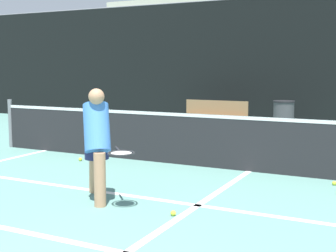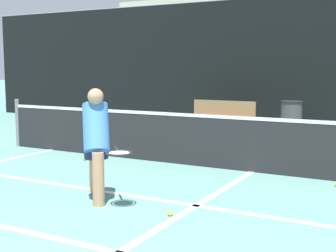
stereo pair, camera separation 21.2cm
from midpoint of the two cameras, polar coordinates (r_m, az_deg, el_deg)
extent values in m
cube|color=white|center=(6.14, 4.44, -9.65)|extent=(8.25, 0.10, 0.01)
cube|color=white|center=(6.35, 5.34, -9.09)|extent=(0.10, 4.00, 0.01)
cylinder|color=slate|center=(11.03, -17.34, 0.38)|extent=(0.09, 0.09, 1.07)
cube|color=#232326|center=(8.08, 11.00, -2.24)|extent=(11.00, 0.02, 0.95)
cube|color=white|center=(8.02, 11.08, 0.90)|extent=(11.00, 0.03, 0.06)
cube|color=black|center=(13.43, 18.49, 7.15)|extent=(24.00, 0.06, 3.72)
cylinder|color=tan|center=(6.09, -7.49, -6.44)|extent=(0.15, 0.15, 0.70)
cylinder|color=tan|center=(6.68, -8.02, -4.79)|extent=(0.34, 0.35, 0.81)
cylinder|color=#1E234C|center=(6.34, -7.82, -2.98)|extent=(0.32, 0.32, 0.21)
cylinder|color=#3F7ACC|center=(6.23, -7.82, -0.18)|extent=(0.51, 0.51, 0.77)
sphere|color=tan|center=(6.15, -7.85, 3.60)|extent=(0.21, 0.21, 0.21)
cylinder|color=#262628|center=(6.16, -5.34, -2.77)|extent=(0.22, 0.24, 0.03)
torus|color=#262628|center=(5.86, -4.93, -3.28)|extent=(0.48, 0.48, 0.02)
cylinder|color=beige|center=(5.86, -4.93, -3.28)|extent=(0.37, 0.37, 0.01)
sphere|color=#D1E033|center=(5.72, 1.35, -10.58)|extent=(0.07, 0.07, 0.07)
sphere|color=#D1E033|center=(9.12, -9.48, -3.96)|extent=(0.07, 0.07, 0.07)
cube|color=olive|center=(12.94, 7.00, 1.19)|extent=(1.82, 0.36, 0.04)
cube|color=olive|center=(13.09, 7.31, 2.17)|extent=(1.82, 0.04, 0.42)
cube|color=#333338|center=(13.25, 4.06, 0.40)|extent=(0.06, 0.32, 0.44)
cube|color=#333338|center=(12.72, 10.04, 0.03)|extent=(0.06, 0.32, 0.44)
cylinder|color=#3F3F42|center=(12.47, 15.25, 0.76)|extent=(0.53, 0.53, 0.88)
cylinder|color=black|center=(12.43, 15.32, 2.86)|extent=(0.56, 0.56, 0.04)
cylinder|color=brown|center=(23.13, 2.74, 7.61)|extent=(0.28, 0.28, 3.92)
ellipsoid|color=#28562D|center=(23.26, 2.78, 13.30)|extent=(4.31, 4.31, 0.90)
cylinder|color=brown|center=(24.89, 6.34, 7.70)|extent=(0.28, 0.28, 4.05)
ellipsoid|color=#477F42|center=(25.02, 6.42, 13.15)|extent=(4.46, 4.46, 0.90)
camera|label=1|loc=(0.11, -89.08, 0.12)|focal=50.00mm
camera|label=2|loc=(0.11, 90.92, -0.12)|focal=50.00mm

